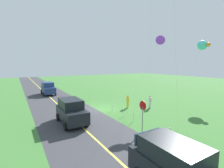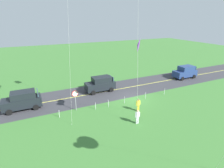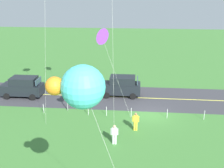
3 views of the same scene
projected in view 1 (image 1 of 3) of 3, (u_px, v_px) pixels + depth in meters
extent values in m
cube|color=#3D7533|center=(100.00, 109.00, 20.34)|extent=(120.00, 120.00, 0.10)
cube|color=#38383D|center=(68.00, 114.00, 18.32)|extent=(120.00, 7.00, 0.00)
cube|color=#E5E04C|center=(68.00, 114.00, 18.31)|extent=(120.00, 0.16, 0.00)
cube|color=black|center=(72.00, 114.00, 15.35)|extent=(4.40, 1.90, 1.10)
cube|color=black|center=(71.00, 103.00, 15.45)|extent=(2.73, 1.75, 0.80)
cube|color=#334756|center=(74.00, 106.00, 14.53)|extent=(0.10, 1.62, 0.64)
cube|color=#334756|center=(66.00, 100.00, 16.84)|extent=(0.10, 1.62, 0.60)
cylinder|color=black|center=(87.00, 122.00, 14.68)|extent=(0.68, 0.22, 0.68)
cylinder|color=black|center=(66.00, 126.00, 13.72)|extent=(0.68, 0.22, 0.68)
cylinder|color=black|center=(77.00, 114.00, 17.12)|extent=(0.68, 0.22, 0.68)
cylinder|color=black|center=(58.00, 117.00, 16.16)|extent=(0.68, 0.22, 0.68)
cube|color=black|center=(174.00, 151.00, 6.99)|extent=(2.73, 1.75, 0.80)
cube|color=#334756|center=(198.00, 164.00, 6.06)|extent=(0.10, 1.61, 0.64)
cube|color=#334756|center=(147.00, 136.00, 8.37)|extent=(0.10, 1.61, 0.60)
cylinder|color=black|center=(166.00, 163.00, 8.65)|extent=(0.68, 0.22, 0.68)
cube|color=navy|center=(48.00, 90.00, 29.81)|extent=(4.40, 1.90, 1.10)
cube|color=navy|center=(48.00, 84.00, 29.91)|extent=(2.73, 1.75, 0.80)
cube|color=#334756|center=(49.00, 85.00, 28.98)|extent=(0.10, 1.61, 0.64)
cube|color=#334756|center=(46.00, 83.00, 31.29)|extent=(0.10, 1.61, 0.60)
cylinder|color=black|center=(55.00, 93.00, 29.13)|extent=(0.68, 0.22, 0.68)
cylinder|color=black|center=(44.00, 94.00, 28.17)|extent=(0.68, 0.22, 0.68)
cylinder|color=black|center=(52.00, 91.00, 31.58)|extent=(0.68, 0.22, 0.68)
cylinder|color=black|center=(42.00, 92.00, 30.62)|extent=(0.68, 0.22, 0.68)
cylinder|color=gray|center=(142.00, 119.00, 13.39)|extent=(0.08, 0.08, 2.10)
cylinder|color=red|center=(143.00, 106.00, 13.25)|extent=(0.76, 0.04, 0.76)
cylinder|color=white|center=(143.00, 106.00, 13.27)|extent=(0.62, 0.01, 0.62)
cylinder|color=silver|center=(149.00, 105.00, 20.70)|extent=(0.16, 0.16, 0.82)
cylinder|color=silver|center=(150.00, 105.00, 20.55)|extent=(0.16, 0.16, 0.82)
cube|color=silver|center=(150.00, 100.00, 20.54)|extent=(0.36, 0.22, 0.56)
cylinder|color=silver|center=(149.00, 100.00, 20.76)|extent=(0.10, 0.10, 0.52)
cylinder|color=silver|center=(151.00, 100.00, 20.34)|extent=(0.10, 0.10, 0.52)
sphere|color=#D8AD84|center=(150.00, 97.00, 20.50)|extent=(0.22, 0.22, 0.22)
cylinder|color=yellow|center=(127.00, 104.00, 20.90)|extent=(0.16, 0.16, 0.82)
cylinder|color=yellow|center=(128.00, 105.00, 20.75)|extent=(0.16, 0.16, 0.82)
cube|color=yellow|center=(128.00, 99.00, 20.74)|extent=(0.36, 0.22, 0.56)
cylinder|color=yellow|center=(127.00, 99.00, 20.95)|extent=(0.10, 0.10, 0.52)
cylinder|color=yellow|center=(129.00, 100.00, 20.54)|extent=(0.10, 0.10, 0.52)
sphere|color=#9E704C|center=(128.00, 96.00, 20.70)|extent=(0.22, 0.22, 0.22)
cylinder|color=silver|center=(150.00, 39.00, 19.35)|extent=(0.35, 0.70, 16.85)
cylinder|color=silver|center=(143.00, 75.00, 20.10)|extent=(2.38, 2.93, 8.33)
cone|color=purple|center=(160.00, 40.00, 19.33)|extent=(0.94, 1.05, 1.11)
cylinder|color=silver|center=(190.00, 73.00, 25.42)|extent=(1.98, 2.49, 8.32)
sphere|color=#4CD8D8|center=(202.00, 45.00, 24.71)|extent=(1.40, 1.40, 1.40)
sphere|color=orange|center=(208.00, 45.00, 23.94)|extent=(0.60, 0.60, 0.60)
cylinder|color=silver|center=(175.00, 48.00, 13.28)|extent=(0.81, 0.71, 13.57)
cylinder|color=silver|center=(90.00, 98.00, 24.82)|extent=(0.05, 0.05, 0.90)
cylinder|color=silver|center=(99.00, 102.00, 22.00)|extent=(0.05, 0.05, 0.90)
cylinder|color=silver|center=(112.00, 108.00, 19.18)|extent=(0.05, 0.05, 0.90)
cylinder|color=silver|center=(123.00, 113.00, 17.21)|extent=(0.05, 0.05, 0.90)
cylinder|color=silver|center=(133.00, 117.00, 15.74)|extent=(0.05, 0.05, 0.90)
cylinder|color=silver|center=(170.00, 134.00, 12.05)|extent=(0.05, 0.05, 0.90)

